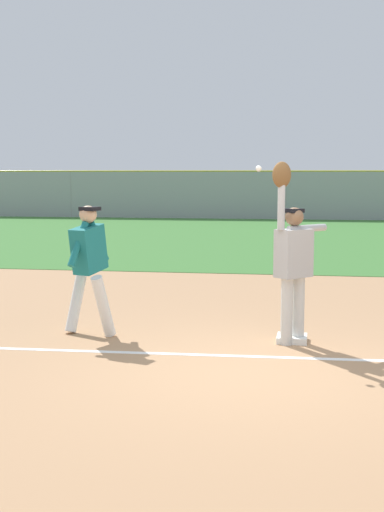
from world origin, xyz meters
The scene contains 10 objects.
ground_plane centered at (0.00, 0.00, 0.00)m, with size 77.86×77.86×0.00m, color tan.
outfield_grass centered at (0.00, 15.97, 0.01)m, with size 40.82×17.46×0.01m, color #3D7533.
first_base centered at (0.44, 1.44, 0.04)m, with size 0.38×0.38×0.08m, color white.
fielder centered at (0.43, 1.34, 1.12)m, with size 0.72×0.70×2.28m.
runner centered at (-2.22, 1.42, 1.00)m, with size 0.76×0.82×1.72m.
baseball centered at (0.01, 1.22, 2.20)m, with size 0.07×0.07×0.07m, color white.
outfield_fence centered at (0.00, 24.70, 1.12)m, with size 40.90×0.08×2.24m.
parked_car_blue centered at (-9.69, 29.00, 0.67)m, with size 4.42×2.15×1.25m.
parked_car_red centered at (-4.52, 29.37, 0.67)m, with size 4.47×2.26×1.25m.
parked_car_black centered at (1.05, 28.70, 0.67)m, with size 4.41×2.13×1.25m.
Camera 1 is at (0.47, -7.30, 2.15)m, focal length 48.61 mm.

